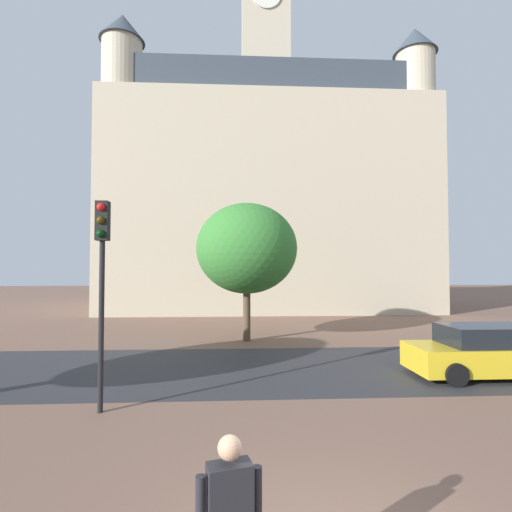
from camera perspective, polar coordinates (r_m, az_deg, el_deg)
ground_plane at (r=14.52m, az=1.48°, el=-14.75°), size 120.00×120.00×0.00m
street_asphalt_strip at (r=12.94m, az=2.08°, el=-16.33°), size 120.00×6.07×0.00m
landmark_building at (r=33.77m, az=1.43°, el=8.96°), size 24.77×15.04×33.40m
car_yellow at (r=13.70m, az=31.28°, el=-12.15°), size 4.59×2.03×1.52m
traffic_light_pole at (r=9.34m, az=-22.02°, el=-1.16°), size 0.28×0.34×4.77m
tree_curb_far at (r=17.23m, az=-1.38°, el=1.11°), size 4.53×4.53×6.18m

